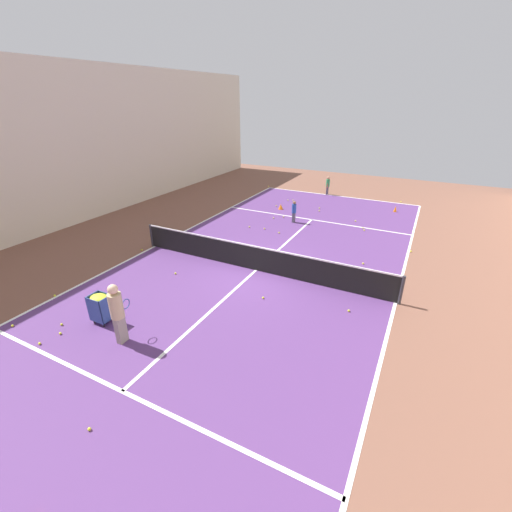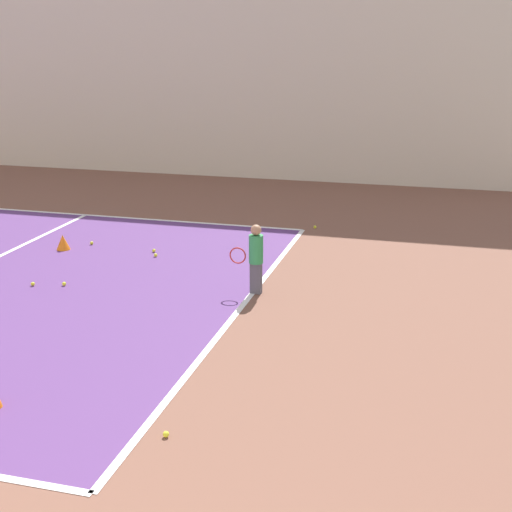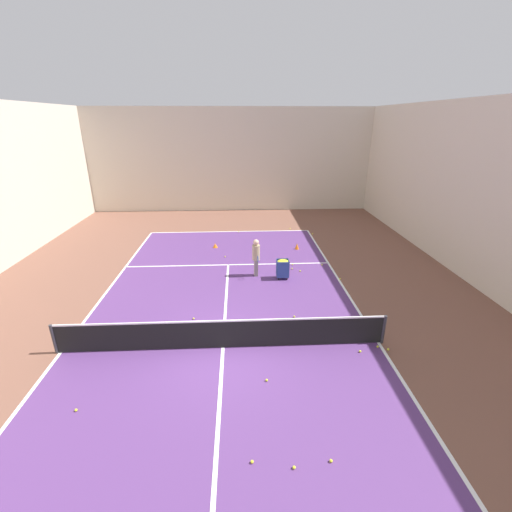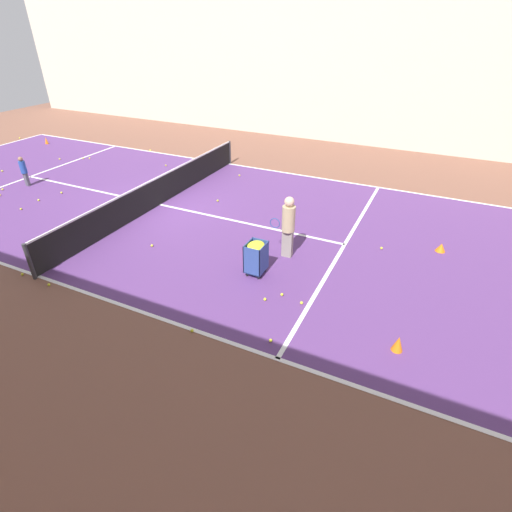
{
  "view_description": "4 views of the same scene",
  "coord_description": "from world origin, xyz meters",
  "px_view_note": "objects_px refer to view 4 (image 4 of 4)",
  "views": [
    {
      "loc": [
        -5.13,
        10.09,
        5.87
      ],
      "look_at": [
        0.0,
        0.0,
        0.59
      ],
      "focal_mm": 24.0,
      "sensor_mm": 36.0,
      "label": 1
    },
    {
      "loc": [
        -10.02,
        -14.77,
        4.11
      ],
      "look_at": [
        0.76,
        -11.84,
        0.65
      ],
      "focal_mm": 50.0,
      "sensor_mm": 36.0,
      "label": 2
    },
    {
      "loc": [
        0.58,
        -8.82,
        6.57
      ],
      "look_at": [
        1.29,
        5.23,
        0.94
      ],
      "focal_mm": 24.0,
      "sensor_mm": 36.0,
      "label": 3
    },
    {
      "loc": [
        10.02,
        8.49,
        5.58
      ],
      "look_at": [
        2.44,
        4.85,
        0.52
      ],
      "focal_mm": 28.0,
      "sensor_mm": 36.0,
      "label": 4
    }
  ],
  "objects_px": {
    "tennis_net": "(158,191)",
    "ball_cart": "(256,253)",
    "training_cone_1": "(46,141)",
    "child_midcourt": "(24,169)",
    "coach_at_net": "(288,223)"
  },
  "relations": [
    {
      "from": "coach_at_net",
      "to": "child_midcourt",
      "type": "bearing_deg",
      "value": -5.45
    },
    {
      "from": "child_midcourt",
      "to": "ball_cart",
      "type": "relative_size",
      "value": 1.27
    },
    {
      "from": "tennis_net",
      "to": "coach_at_net",
      "type": "relative_size",
      "value": 5.91
    },
    {
      "from": "tennis_net",
      "to": "child_midcourt",
      "type": "xyz_separation_m",
      "value": [
        0.72,
        -5.67,
        0.14
      ]
    },
    {
      "from": "tennis_net",
      "to": "training_cone_1",
      "type": "xyz_separation_m",
      "value": [
        -3.72,
        -9.93,
        -0.34
      ]
    },
    {
      "from": "coach_at_net",
      "to": "child_midcourt",
      "type": "relative_size",
      "value": 1.52
    },
    {
      "from": "tennis_net",
      "to": "child_midcourt",
      "type": "relative_size",
      "value": 8.98
    },
    {
      "from": "training_cone_1",
      "to": "ball_cart",
      "type": "bearing_deg",
      "value": 67.35
    },
    {
      "from": "tennis_net",
      "to": "ball_cart",
      "type": "height_order",
      "value": "tennis_net"
    },
    {
      "from": "child_midcourt",
      "to": "ball_cart",
      "type": "bearing_deg",
      "value": -3.69
    },
    {
      "from": "tennis_net",
      "to": "child_midcourt",
      "type": "distance_m",
      "value": 5.72
    },
    {
      "from": "child_midcourt",
      "to": "training_cone_1",
      "type": "xyz_separation_m",
      "value": [
        -4.44,
        -4.25,
        -0.48
      ]
    },
    {
      "from": "ball_cart",
      "to": "child_midcourt",
      "type": "bearing_deg",
      "value": -99.29
    },
    {
      "from": "coach_at_net",
      "to": "training_cone_1",
      "type": "bearing_deg",
      "value": -20.77
    },
    {
      "from": "coach_at_net",
      "to": "ball_cart",
      "type": "height_order",
      "value": "coach_at_net"
    }
  ]
}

